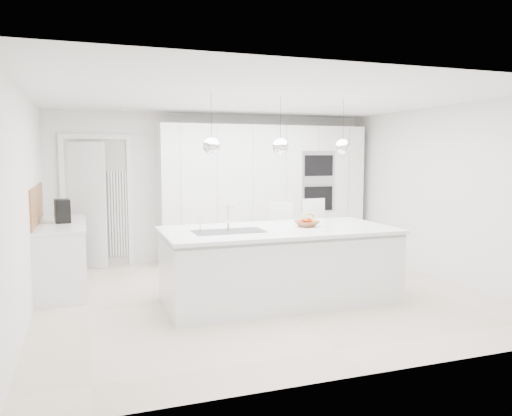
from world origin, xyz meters
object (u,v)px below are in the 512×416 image
object	(u,v)px
fruit_bowl	(307,224)
bar_stool_left	(284,242)
island_base	(280,266)
espresso_machine	(62,211)
bar_stool_right	(318,240)

from	to	relation	value
fruit_bowl	bar_stool_left	bearing A→B (deg)	86.96
island_base	fruit_bowl	world-z (taller)	fruit_bowl
fruit_bowl	espresso_machine	xyz separation A→B (m)	(-2.93, 1.43, 0.12)
island_base	espresso_machine	distance (m)	3.01
espresso_machine	bar_stool_right	world-z (taller)	espresso_machine
espresso_machine	bar_stool_right	size ratio (longest dim) A/B	0.27
fruit_bowl	bar_stool_left	xyz separation A→B (m)	(0.04, 0.84, -0.38)
espresso_machine	bar_stool_left	bearing A→B (deg)	-17.74
espresso_machine	island_base	bearing A→B (deg)	-37.15
island_base	bar_stool_left	xyz separation A→B (m)	(0.44, 0.91, 0.13)
island_base	espresso_machine	size ratio (longest dim) A/B	8.98
espresso_machine	fruit_bowl	bearing A→B (deg)	-32.51
bar_stool_left	bar_stool_right	world-z (taller)	bar_stool_right
bar_stool_left	bar_stool_right	distance (m)	0.49
island_base	fruit_bowl	xyz separation A→B (m)	(0.40, 0.07, 0.51)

